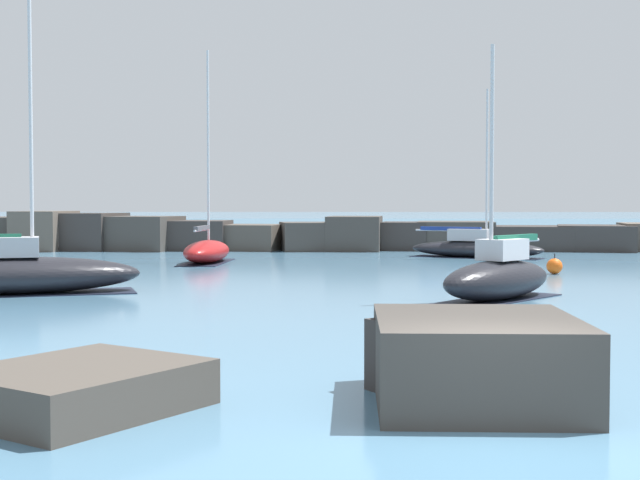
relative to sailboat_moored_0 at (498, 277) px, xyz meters
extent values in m
plane|color=teal|center=(-2.83, -16.27, -0.71)|extent=(600.00, 600.00, 0.00)
cube|color=teal|center=(-2.83, 89.14, -0.70)|extent=(400.00, 116.00, 0.01)
cube|color=#423D38|center=(-26.37, 29.65, 0.33)|extent=(3.74, 5.13, 2.08)
cube|color=brown|center=(-23.36, 28.43, 0.53)|extent=(3.13, 4.93, 2.46)
cube|color=#383330|center=(-20.59, 29.19, 0.46)|extent=(3.87, 5.32, 2.34)
cube|color=#423D38|center=(-17.18, 28.48, 0.36)|extent=(4.95, 4.87, 2.14)
cube|color=#383330|center=(-13.77, 29.28, 0.23)|extent=(3.92, 4.62, 1.86)
cube|color=#4C443D|center=(-10.42, 29.09, 0.10)|extent=(4.60, 4.78, 1.61)
cube|color=#423D38|center=(-6.47, 28.59, 0.18)|extent=(4.48, 4.58, 1.76)
cube|color=#423D38|center=(-3.84, 29.01, 0.36)|extent=(3.73, 5.28, 2.13)
cube|color=#383330|center=(-0.64, 29.52, 0.18)|extent=(3.29, 4.11, 1.77)
cube|color=#423D38|center=(2.59, 29.63, 0.19)|extent=(5.27, 5.09, 1.80)
cube|color=#383330|center=(7.22, 29.19, 0.06)|extent=(5.20, 5.04, 1.53)
cube|color=#383330|center=(11.18, 28.66, 0.09)|extent=(5.53, 5.62, 1.59)
cube|color=#423D38|center=(-2.85, -14.12, -0.07)|extent=(2.97, 3.44, 1.27)
cube|color=#4C443D|center=(-8.54, -14.80, -0.38)|extent=(3.84, 3.99, 0.66)
cube|color=#383330|center=(-3.27, -13.76, -0.14)|extent=(2.41, 2.66, 1.12)
ellipsoid|color=black|center=(-0.02, -0.02, -0.10)|extent=(4.84, 5.33, 1.21)
cube|color=black|center=(-0.02, -0.02, -0.69)|extent=(4.64, 5.09, 0.03)
cube|color=silver|center=(0.16, 0.19, 0.83)|extent=(1.79, 1.88, 0.64)
cylinder|color=silver|center=(-0.28, -0.34, 3.74)|extent=(0.12, 0.12, 6.47)
cylinder|color=#BCBCC1|center=(0.68, 0.82, 1.06)|extent=(2.00, 2.38, 0.10)
cube|color=#1E664C|center=(0.68, 0.82, 1.16)|extent=(1.79, 2.10, 0.20)
ellipsoid|color=black|center=(-15.41, 1.33, -0.10)|extent=(8.40, 4.69, 1.21)
cube|color=black|center=(-15.41, 1.33, -0.69)|extent=(8.00, 4.52, 0.03)
cylinder|color=silver|center=(-14.84, 1.53, 5.39)|extent=(0.12, 0.12, 9.75)
ellipsoid|color=black|center=(2.62, 21.27, -0.25)|extent=(7.54, 5.12, 0.91)
cube|color=black|center=(2.62, 21.27, -0.69)|extent=(7.19, 4.92, 0.03)
cube|color=#B2B2B7|center=(2.29, 21.43, 0.53)|extent=(2.49, 2.00, 0.64)
cylinder|color=silver|center=(3.12, 21.02, 4.30)|extent=(0.12, 0.12, 8.18)
cylinder|color=#BCBCC1|center=(1.30, 21.92, 0.76)|extent=(3.69, 1.89, 0.10)
cube|color=navy|center=(1.30, 21.92, 0.86)|extent=(3.18, 1.71, 0.20)
ellipsoid|color=maroon|center=(-11.41, 16.78, -0.15)|extent=(2.26, 6.19, 1.11)
cube|color=black|center=(-11.41, 16.78, -0.69)|extent=(2.20, 5.89, 0.03)
cylinder|color=silver|center=(-11.38, 17.23, 5.13)|extent=(0.12, 0.12, 9.44)
cylinder|color=#BCBCC1|center=(-11.47, 15.56, 0.96)|extent=(0.26, 3.36, 0.10)
cube|color=#4C4C51|center=(-11.47, 15.56, 1.06)|extent=(0.34, 2.86, 0.20)
sphere|color=#EA5914|center=(4.12, 9.97, -0.38)|extent=(0.66, 0.66, 0.66)
cylinder|color=black|center=(4.12, 9.97, 0.05)|extent=(0.04, 0.04, 0.20)
camera|label=1|loc=(-4.88, -27.17, 2.23)|focal=50.00mm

